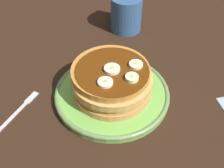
{
  "coord_description": "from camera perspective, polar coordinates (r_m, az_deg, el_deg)",
  "views": [
    {
      "loc": [
        -36.08,
        20.06,
        44.48
      ],
      "look_at": [
        0.0,
        0.0,
        3.73
      ],
      "focal_mm": 44.52,
      "sensor_mm": 36.0,
      "label": 1
    }
  ],
  "objects": [
    {
      "name": "banana_slice_3",
      "position": [
        0.52,
        -1.38,
        0.29
      ],
      "size": [
        2.96,
        2.96,
        0.78
      ],
      "color": "#FEE9C0",
      "rests_on": "pancake_stack"
    },
    {
      "name": "ground_plane",
      "position": [
        0.62,
        0.0,
        -3.46
      ],
      "size": [
        140.0,
        140.0,
        3.0
      ],
      "primitive_type": "cube",
      "color": "black"
    },
    {
      "name": "banana_slice_1",
      "position": [
        0.53,
        4.1,
        1.26
      ],
      "size": [
        2.6,
        2.6,
        1.01
      ],
      "color": "#ECF3B4",
      "rests_on": "pancake_stack"
    },
    {
      "name": "coffee_mug",
      "position": [
        0.79,
        2.78,
        14.48
      ],
      "size": [
        12.26,
        8.56,
        9.69
      ],
      "color": "#33598C",
      "rests_on": "ground_plane"
    },
    {
      "name": "banana_slice_2",
      "position": [
        0.56,
        4.93,
        3.94
      ],
      "size": [
        2.82,
        2.82,
        0.82
      ],
      "color": "#F4EDBE",
      "rests_on": "pancake_stack"
    },
    {
      "name": "fork",
      "position": [
        0.61,
        -18.52,
        -4.99
      ],
      "size": [
        7.99,
        11.38,
        0.5
      ],
      "color": "silver",
      "rests_on": "ground_plane"
    },
    {
      "name": "banana_slice_0",
      "position": [
        0.55,
        0.04,
        3.32
      ],
      "size": [
        3.23,
        3.23,
        0.87
      ],
      "color": "#F6E7BD",
      "rests_on": "pancake_stack"
    },
    {
      "name": "pancake_stack",
      "position": [
        0.58,
        -0.12,
        0.69
      ],
      "size": [
        17.39,
        16.82,
        6.17
      ],
      "color": "tan",
      "rests_on": "plate"
    },
    {
      "name": "plate",
      "position": [
        0.6,
        0.0,
        -1.9
      ],
      "size": [
        24.73,
        24.73,
        1.75
      ],
      "color": "#72B74C",
      "rests_on": "ground_plane"
    }
  ]
}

